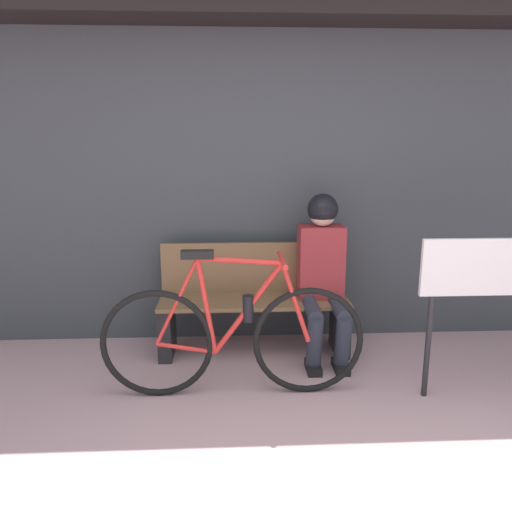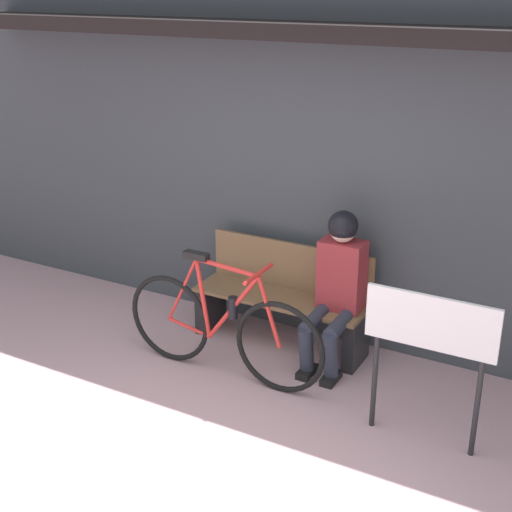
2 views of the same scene
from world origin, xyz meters
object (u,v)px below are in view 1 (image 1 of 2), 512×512
at_px(park_bench_near, 254,304).
at_px(bicycle, 233,337).
at_px(signboard, 486,280).
at_px(person_seated, 323,266).

bearing_deg(park_bench_near, bicycle, -103.32).
xyz_separation_m(bicycle, signboard, (1.58, -0.08, 0.38)).
height_order(park_bench_near, bicycle, bicycle).
bearing_deg(park_bench_near, person_seated, -11.03).
bearing_deg(bicycle, park_bench_near, 76.68).
relative_size(park_bench_near, person_seated, 1.16).
distance_m(park_bench_near, person_seated, 0.61).
bearing_deg(park_bench_near, signboard, -28.68).
xyz_separation_m(bicycle, person_seated, (0.67, 0.59, 0.31)).
distance_m(bicycle, person_seated, 0.95).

